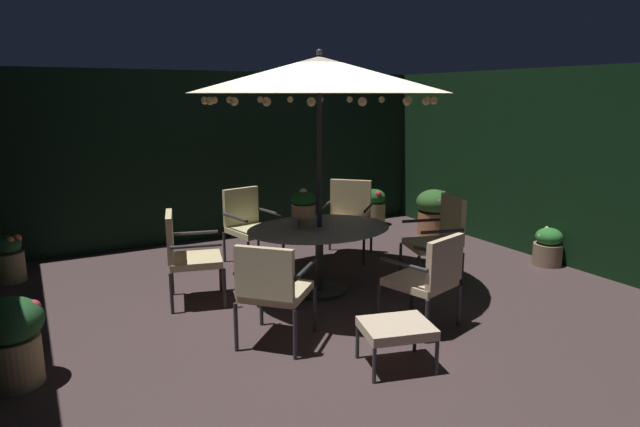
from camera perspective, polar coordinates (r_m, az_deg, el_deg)
name	(u,v)px	position (r m, az deg, el deg)	size (l,w,h in m)	color
ground_plane	(327,302)	(5.92, 0.75, -9.27)	(7.25, 6.84, 0.02)	#443333
hedge_backdrop_rear	(224,155)	(8.55, -10.12, 6.06)	(7.25, 0.30, 2.52)	black
hedge_backdrop_right	(554,165)	(7.88, 23.45, 4.70)	(0.30, 6.84, 2.52)	black
patio_dining_table	(319,239)	(6.03, -0.07, -2.72)	(1.64, 1.33, 0.75)	#2A322D
patio_umbrella	(319,75)	(5.83, -0.07, 14.36)	(2.75, 2.75, 2.64)	#292934
centerpiece_planter	(303,205)	(5.86, -1.77, 0.93)	(0.27, 0.27, 0.44)	tan
patio_chair_north	(429,275)	(5.18, 11.37, -6.36)	(0.71, 0.71, 0.92)	#302D31
patio_chair_northeast	(440,234)	(6.51, 12.54, -2.17)	(0.70, 0.72, 1.02)	#2E2B33
patio_chair_east	(348,213)	(7.41, 2.98, 0.00)	(0.84, 0.83, 1.03)	#312F2D
patio_chair_southeast	(248,222)	(7.19, -7.54, -0.86)	(0.68, 0.72, 0.97)	#2F2E32
patio_chair_south	(186,251)	(5.86, -13.93, -3.88)	(0.68, 0.70, 0.98)	#2E2D2C
patio_chair_southwest	(272,286)	(4.74, -5.05, -7.59)	(0.82, 0.82, 0.95)	#2C2B31
ottoman_footrest	(396,329)	(4.51, 8.06, -11.98)	(0.65, 0.58, 0.38)	#2E3030
potted_plant_back_right	(374,206)	(9.26, 5.71, 0.75)	(0.38, 0.39, 0.62)	olive
potted_plant_left_far	(11,337)	(4.80, -29.79, -11.24)	(0.49, 0.49, 0.69)	tan
potted_plant_right_near	(8,259)	(7.41, -30.01, -4.13)	(0.36, 0.36, 0.57)	#7F7353
potted_plant_right_far	(548,247)	(7.65, 22.89, -3.22)	(0.37, 0.37, 0.50)	#846A54
potted_plant_front_corner	(434,211)	(8.73, 11.91, 0.27)	(0.57, 0.57, 0.72)	#A86742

